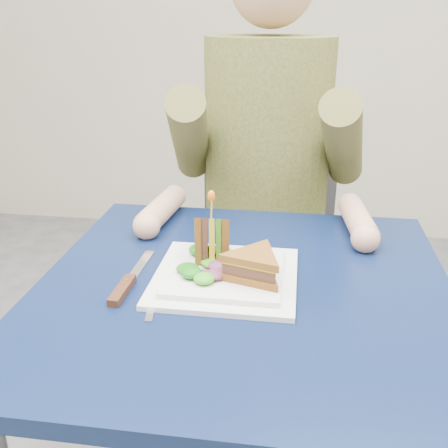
% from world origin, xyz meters
% --- Properties ---
extents(table, '(0.75, 0.75, 0.73)m').
position_xyz_m(table, '(0.00, 0.00, 0.65)').
color(table, black).
rests_on(table, ground).
extents(chair, '(0.42, 0.40, 0.93)m').
position_xyz_m(chair, '(0.00, 0.67, 0.54)').
color(chair, '#47474C').
rests_on(chair, ground).
extents(diner, '(0.54, 0.59, 0.74)m').
position_xyz_m(diner, '(-0.00, 0.56, 0.91)').
color(diner, '#4D5024').
rests_on(diner, chair).
extents(plate, '(0.26, 0.26, 0.02)m').
position_xyz_m(plate, '(-0.03, 0.01, 0.74)').
color(plate, white).
rests_on(plate, table).
extents(sandwich_flat, '(0.16, 0.16, 0.05)m').
position_xyz_m(sandwich_flat, '(0.02, -0.01, 0.78)').
color(sandwich_flat, brown).
rests_on(sandwich_flat, plate).
extents(sandwich_upright, '(0.09, 0.14, 0.14)m').
position_xyz_m(sandwich_upright, '(-0.07, 0.06, 0.78)').
color(sandwich_upright, brown).
rests_on(sandwich_upright, plate).
extents(fork, '(0.04, 0.18, 0.01)m').
position_xyz_m(fork, '(-0.15, -0.06, 0.73)').
color(fork, silver).
rests_on(fork, table).
extents(knife, '(0.02, 0.22, 0.02)m').
position_xyz_m(knife, '(-0.21, -0.04, 0.74)').
color(knife, silver).
rests_on(knife, table).
extents(toothpick, '(0.01, 0.01, 0.06)m').
position_xyz_m(toothpick, '(-0.07, 0.06, 0.85)').
color(toothpick, tan).
rests_on(toothpick, sandwich_upright).
extents(toothpick_frill, '(0.01, 0.01, 0.02)m').
position_xyz_m(toothpick_frill, '(-0.07, 0.06, 0.88)').
color(toothpick_frill, orange).
rests_on(toothpick_frill, sandwich_upright).
extents(lettuce_spill, '(0.15, 0.13, 0.02)m').
position_xyz_m(lettuce_spill, '(-0.03, 0.02, 0.76)').
color(lettuce_spill, '#337A14').
rests_on(lettuce_spill, plate).
extents(onion_ring, '(0.04, 0.04, 0.02)m').
position_xyz_m(onion_ring, '(-0.02, 0.02, 0.77)').
color(onion_ring, '#9E4C7A').
rests_on(onion_ring, plate).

